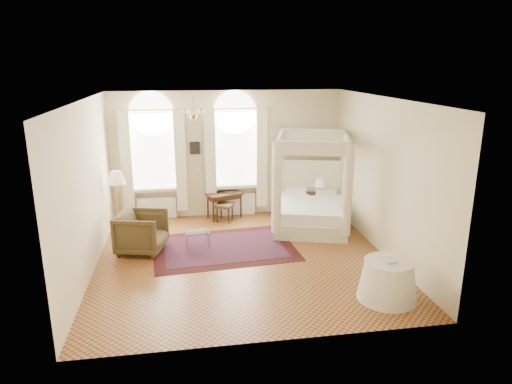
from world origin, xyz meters
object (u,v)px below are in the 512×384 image
coffee_table (197,233)px  nightstand (314,204)px  writing_desk (224,197)px  stool (225,207)px  floor_lamp (117,181)px  canopy_bed (311,207)px  side_table (388,280)px  armchair (142,232)px

coffee_table → nightstand: bearing=28.0°
writing_desk → coffee_table: bearing=-112.7°
stool → floor_lamp: bearing=-165.8°
canopy_bed → side_table: (0.33, -3.71, -0.18)m
coffee_table → side_table: 4.28m
canopy_bed → coffee_table: canopy_bed is taller
canopy_bed → coffee_table: 2.98m
canopy_bed → armchair: bearing=-167.4°
nightstand → side_table: side_table is taller
armchair → side_table: bearing=-108.5°
writing_desk → side_table: (2.38, -4.76, -0.23)m
coffee_table → side_table: bearing=-42.0°
side_table → stool: bearing=118.1°
armchair → writing_desk: bearing=-31.0°
canopy_bed → coffee_table: size_ratio=4.21×
canopy_bed → side_table: 3.72m
canopy_bed → coffee_table: bearing=-163.5°
coffee_table → floor_lamp: (-1.77, 0.99, 1.01)m
nightstand → side_table: bearing=-90.2°
canopy_bed → floor_lamp: 4.69m
canopy_bed → nightstand: size_ratio=3.88×
writing_desk → floor_lamp: 2.83m
nightstand → armchair: bearing=-158.2°
coffee_table → stool: bearing=64.5°
stool → writing_desk: bearing=86.4°
nightstand → floor_lamp: (-4.96, -0.71, 1.02)m
stool → floor_lamp: 2.79m
armchair → floor_lamp: floor_lamp is taller
writing_desk → stool: size_ratio=1.85×
nightstand → floor_lamp: 5.12m
floor_lamp → armchair: bearing=-60.5°
canopy_bed → writing_desk: size_ratio=2.51×
side_table → coffee_table: bearing=138.0°
writing_desk → coffee_table: writing_desk is taller
armchair → coffee_table: size_ratio=1.63×
armchair → side_table: size_ratio=0.95×
writing_desk → side_table: side_table is taller
canopy_bed → nightstand: bearing=67.8°
armchair → floor_lamp: size_ratio=0.62×
stool → armchair: (-1.96, -1.68, 0.05)m
writing_desk → coffee_table: (-0.80, -1.91, -0.24)m
coffee_table → canopy_bed: bearing=16.5°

